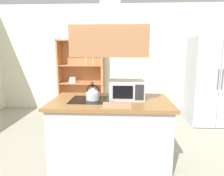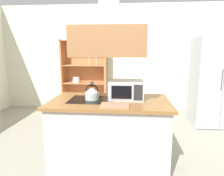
{
  "view_description": "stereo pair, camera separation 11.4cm",
  "coord_description": "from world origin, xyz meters",
  "px_view_note": "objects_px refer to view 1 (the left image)",
  "views": [
    {
      "loc": [
        0.32,
        -2.42,
        1.56
      ],
      "look_at": [
        0.17,
        0.59,
        1.0
      ],
      "focal_mm": 32.86,
      "sensor_mm": 36.0,
      "label": 1
    },
    {
      "loc": [
        0.44,
        -2.41,
        1.56
      ],
      "look_at": [
        0.17,
        0.59,
        1.0
      ],
      "focal_mm": 32.86,
      "sensor_mm": 36.0,
      "label": 2
    }
  ],
  "objects_px": {
    "cutting_board": "(117,105)",
    "wine_glass_on_counter": "(92,85)",
    "kettle": "(93,93)",
    "dish_cabinet": "(81,80)",
    "refrigerator": "(211,81)",
    "microwave": "(127,90)"
  },
  "relations": [
    {
      "from": "kettle",
      "to": "refrigerator",
      "type": "bearing_deg",
      "value": 37.11
    },
    {
      "from": "kettle",
      "to": "wine_glass_on_counter",
      "type": "bearing_deg",
      "value": 100.38
    },
    {
      "from": "wine_glass_on_counter",
      "to": "cutting_board",
      "type": "bearing_deg",
      "value": -55.8
    },
    {
      "from": "refrigerator",
      "to": "dish_cabinet",
      "type": "bearing_deg",
      "value": 164.3
    },
    {
      "from": "refrigerator",
      "to": "cutting_board",
      "type": "distance_m",
      "value": 2.79
    },
    {
      "from": "dish_cabinet",
      "to": "wine_glass_on_counter",
      "type": "bearing_deg",
      "value": -74.71
    },
    {
      "from": "kettle",
      "to": "wine_glass_on_counter",
      "type": "height_order",
      "value": "kettle"
    },
    {
      "from": "cutting_board",
      "to": "wine_glass_on_counter",
      "type": "xyz_separation_m",
      "value": [
        -0.38,
        0.56,
        0.14
      ]
    },
    {
      "from": "kettle",
      "to": "dish_cabinet",
      "type": "bearing_deg",
      "value": 104.78
    },
    {
      "from": "microwave",
      "to": "wine_glass_on_counter",
      "type": "relative_size",
      "value": 2.23
    },
    {
      "from": "kettle",
      "to": "microwave",
      "type": "relative_size",
      "value": 0.45
    },
    {
      "from": "microwave",
      "to": "wine_glass_on_counter",
      "type": "xyz_separation_m",
      "value": [
        -0.5,
        0.2,
        0.02
      ]
    },
    {
      "from": "cutting_board",
      "to": "microwave",
      "type": "xyz_separation_m",
      "value": [
        0.13,
        0.36,
        0.12
      ]
    },
    {
      "from": "dish_cabinet",
      "to": "microwave",
      "type": "height_order",
      "value": "dish_cabinet"
    },
    {
      "from": "dish_cabinet",
      "to": "kettle",
      "type": "xyz_separation_m",
      "value": [
        0.67,
        -2.54,
        0.19
      ]
    },
    {
      "from": "dish_cabinet",
      "to": "wine_glass_on_counter",
      "type": "xyz_separation_m",
      "value": [
        0.62,
        -2.28,
        0.25
      ]
    },
    {
      "from": "refrigerator",
      "to": "kettle",
      "type": "xyz_separation_m",
      "value": [
        -2.27,
        -1.72,
        0.07
      ]
    },
    {
      "from": "cutting_board",
      "to": "wine_glass_on_counter",
      "type": "distance_m",
      "value": 0.69
    },
    {
      "from": "wine_glass_on_counter",
      "to": "microwave",
      "type": "bearing_deg",
      "value": -21.27
    },
    {
      "from": "dish_cabinet",
      "to": "cutting_board",
      "type": "xyz_separation_m",
      "value": [
        1.0,
        -2.83,
        0.11
      ]
    },
    {
      "from": "dish_cabinet",
      "to": "kettle",
      "type": "relative_size",
      "value": 8.72
    },
    {
      "from": "dish_cabinet",
      "to": "kettle",
      "type": "height_order",
      "value": "dish_cabinet"
    }
  ]
}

